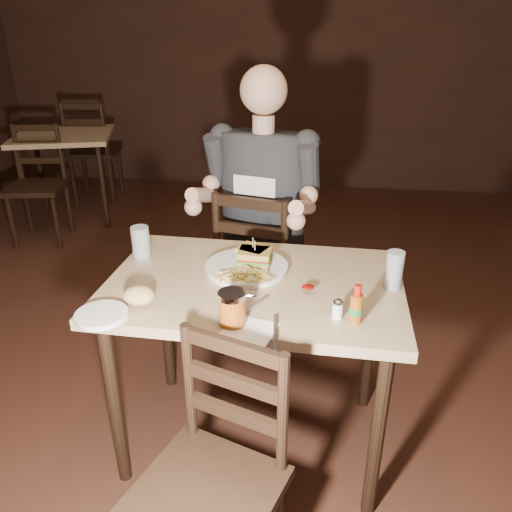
# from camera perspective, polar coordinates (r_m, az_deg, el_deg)

# --- Properties ---
(room_shell) EXTENTS (7.00, 7.00, 7.00)m
(room_shell) POSITION_cam_1_polar(r_m,az_deg,el_deg) (1.94, -4.74, 17.87)
(room_shell) COLOR black
(room_shell) RESTS_ON ground
(main_table) EXTENTS (1.11, 0.76, 0.77)m
(main_table) POSITION_cam_1_polar(r_m,az_deg,el_deg) (1.90, -0.20, -5.33)
(main_table) COLOR tan
(main_table) RESTS_ON ground
(bg_table) EXTENTS (1.00, 1.00, 0.77)m
(bg_table) POSITION_cam_1_polar(r_m,az_deg,el_deg) (4.78, -21.04, 11.86)
(bg_table) COLOR tan
(bg_table) RESTS_ON ground
(chair_far) EXTENTS (0.52, 0.55, 0.92)m
(chair_far) POSITION_cam_1_polar(r_m,az_deg,el_deg) (2.63, 0.84, -1.59)
(chair_far) COLOR black
(chair_far) RESTS_ON ground
(chair_near) EXTENTS (0.51, 0.53, 0.85)m
(chair_near) POSITION_cam_1_polar(r_m,az_deg,el_deg) (1.58, -5.85, -25.49)
(chair_near) COLOR black
(chair_near) RESTS_ON ground
(bg_chair_far) EXTENTS (0.52, 0.56, 0.98)m
(bg_chair_far) POSITION_cam_1_polar(r_m,az_deg,el_deg) (5.30, -18.02, 11.35)
(bg_chair_far) COLOR black
(bg_chair_far) RESTS_ON ground
(bg_chair_near) EXTENTS (0.50, 0.53, 0.92)m
(bg_chair_near) POSITION_cam_1_polar(r_m,az_deg,el_deg) (4.37, -23.83, 7.24)
(bg_chair_near) COLOR black
(bg_chair_near) RESTS_ON ground
(diner) EXTENTS (0.67, 0.57, 1.00)m
(diner) POSITION_cam_1_polar(r_m,az_deg,el_deg) (2.39, 0.49, 8.98)
(diner) COLOR #27292C
(diner) RESTS_ON chair_far
(dinner_plate) EXTENTS (0.32, 0.32, 0.02)m
(dinner_plate) POSITION_cam_1_polar(r_m,az_deg,el_deg) (1.93, -1.10, -1.41)
(dinner_plate) COLOR white
(dinner_plate) RESTS_ON main_table
(sandwich_left) EXTENTS (0.14, 0.13, 0.10)m
(sandwich_left) POSITION_cam_1_polar(r_m,az_deg,el_deg) (1.95, -0.36, 0.68)
(sandwich_left) COLOR gold
(sandwich_left) RESTS_ON dinner_plate
(sandwich_right) EXTENTS (0.13, 0.11, 0.10)m
(sandwich_right) POSITION_cam_1_polar(r_m,az_deg,el_deg) (1.92, -0.13, 0.45)
(sandwich_right) COLOR gold
(sandwich_right) RESTS_ON dinner_plate
(fries_pile) EXTENTS (0.24, 0.17, 0.04)m
(fries_pile) POSITION_cam_1_polar(r_m,az_deg,el_deg) (1.83, -1.34, -2.14)
(fries_pile) COLOR #D1BA54
(fries_pile) RESTS_ON dinner_plate
(ketchup_dollop) EXTENTS (0.05, 0.05, 0.01)m
(ketchup_dollop) POSITION_cam_1_polar(r_m,az_deg,el_deg) (1.78, 5.95, -3.55)
(ketchup_dollop) COLOR maroon
(ketchup_dollop) RESTS_ON dinner_plate
(glass_left) EXTENTS (0.07, 0.07, 0.13)m
(glass_left) POSITION_cam_1_polar(r_m,az_deg,el_deg) (2.07, -13.02, 1.51)
(glass_left) COLOR silver
(glass_left) RESTS_ON main_table
(glass_right) EXTENTS (0.06, 0.06, 0.14)m
(glass_right) POSITION_cam_1_polar(r_m,az_deg,el_deg) (1.85, 15.51, -1.56)
(glass_right) COLOR silver
(glass_right) RESTS_ON main_table
(hot_sauce) EXTENTS (0.04, 0.04, 0.13)m
(hot_sauce) POSITION_cam_1_polar(r_m,az_deg,el_deg) (1.61, 11.43, -5.39)
(hot_sauce) COLOR #873F0F
(hot_sauce) RESTS_ON main_table
(salt_shaker) EXTENTS (0.04, 0.04, 0.06)m
(salt_shaker) POSITION_cam_1_polar(r_m,az_deg,el_deg) (1.64, 9.30, -6.04)
(salt_shaker) COLOR white
(salt_shaker) RESTS_ON main_table
(syrup_dispenser) EXTENTS (0.09, 0.09, 0.11)m
(syrup_dispenser) POSITION_cam_1_polar(r_m,az_deg,el_deg) (1.58, -2.74, -6.01)
(syrup_dispenser) COLOR #873F0F
(syrup_dispenser) RESTS_ON main_table
(napkin) EXTENTS (0.19, 0.18, 0.00)m
(napkin) POSITION_cam_1_polar(r_m,az_deg,el_deg) (1.57, -0.84, -8.51)
(napkin) COLOR white
(napkin) RESTS_ON main_table
(knife) EXTENTS (0.03, 0.21, 0.00)m
(knife) POSITION_cam_1_polar(r_m,az_deg,el_deg) (1.55, 2.23, -8.75)
(knife) COLOR silver
(knife) RESTS_ON napkin
(fork) EXTENTS (0.09, 0.15, 0.01)m
(fork) POSITION_cam_1_polar(r_m,az_deg,el_deg) (1.69, -0.36, -5.72)
(fork) COLOR silver
(fork) RESTS_ON napkin
(side_plate) EXTENTS (0.17, 0.17, 0.01)m
(side_plate) POSITION_cam_1_polar(r_m,az_deg,el_deg) (1.71, -17.23, -6.56)
(side_plate) COLOR white
(side_plate) RESTS_ON main_table
(bread_roll) EXTENTS (0.11, 0.09, 0.06)m
(bread_roll) POSITION_cam_1_polar(r_m,az_deg,el_deg) (1.72, -13.23, -4.39)
(bread_roll) COLOR tan
(bread_roll) RESTS_ON side_plate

